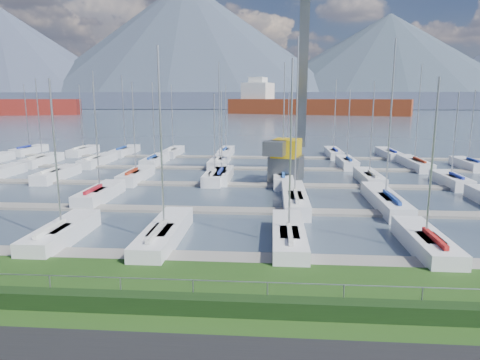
# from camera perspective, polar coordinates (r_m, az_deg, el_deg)

# --- Properties ---
(path) EXTENTS (160.00, 2.00, 0.04)m
(path) POSITION_cam_1_polar(r_m,az_deg,el_deg) (15.56, -4.48, -21.82)
(path) COLOR black
(path) RESTS_ON grass
(water) EXTENTS (800.00, 540.00, 0.20)m
(water) POSITION_cam_1_polar(r_m,az_deg,el_deg) (276.06, 3.92, 9.12)
(water) COLOR #425161
(hedge) EXTENTS (80.00, 0.70, 0.70)m
(hedge) POSITION_cam_1_polar(r_m,az_deg,el_deg) (17.62, -3.16, -16.34)
(hedge) COLOR black
(hedge) RESTS_ON grass
(fence) EXTENTS (80.00, 0.04, 0.04)m
(fence) POSITION_cam_1_polar(r_m,az_deg,el_deg) (17.60, -3.02, -13.29)
(fence) COLOR gray
(fence) RESTS_ON grass
(foothill) EXTENTS (900.00, 80.00, 12.00)m
(foothill) POSITION_cam_1_polar(r_m,az_deg,el_deg) (345.93, 4.03, 10.55)
(foothill) COLOR #49526B
(foothill) RESTS_ON water
(mountains) EXTENTS (1190.00, 360.00, 115.00)m
(mountains) POSITION_cam_1_polar(r_m,az_deg,el_deg) (422.30, 5.21, 16.13)
(mountains) COLOR #40495D
(mountains) RESTS_ON water
(docks) EXTENTS (90.00, 41.60, 0.25)m
(docks) POSITION_cam_1_polar(r_m,az_deg,el_deg) (42.85, 1.41, -0.67)
(docks) COLOR gray
(docks) RESTS_ON water
(crane) EXTENTS (5.10, 13.44, 22.35)m
(crane) POSITION_cam_1_polar(r_m,az_deg,el_deg) (45.35, 6.80, 6.98)
(crane) COLOR #4E5155
(crane) RESTS_ON water
(cargo_ship_mid) EXTENTS (92.73, 47.82, 21.50)m
(cargo_ship_mid) POSITION_cam_1_polar(r_m,az_deg,el_deg) (227.22, 9.02, 9.63)
(cargo_ship_mid) COLOR maroon
(cargo_ship_mid) RESTS_ON water
(sailboat_fleet) EXTENTS (75.73, 49.49, 13.58)m
(sailboat_fleet) POSITION_cam_1_polar(r_m,az_deg,el_deg) (44.98, -0.79, 7.08)
(sailboat_fleet) COLOR silver
(sailboat_fleet) RESTS_ON water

